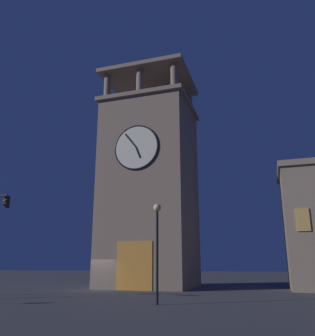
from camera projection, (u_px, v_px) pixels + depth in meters
The scene contains 3 objects.
ground_plane at pixel (95, 291), 28.96m from camera, with size 200.00×200.00×0.00m, color #424247.
clocktower at pixel (150, 188), 35.04m from camera, with size 8.85×8.26×23.48m.
street_lamp at pixel (157, 233), 19.44m from camera, with size 0.44×0.44×5.37m.
Camera 1 is at (-14.36, 27.52, 2.01)m, focal length 37.61 mm.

